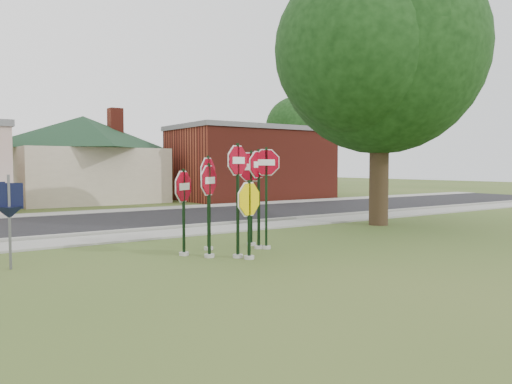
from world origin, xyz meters
TOP-DOWN VIEW (x-y plane):
  - ground at (0.00, 0.00)m, footprint 120.00×120.00m
  - sidewalk_near at (0.00, 5.50)m, footprint 60.00×1.60m
  - road at (0.00, 10.00)m, footprint 60.00×7.00m
  - sidewalk_far at (0.00, 14.30)m, footprint 60.00×1.60m
  - curb at (0.00, 6.50)m, footprint 60.00×0.20m
  - stop_sign_center at (-0.33, 0.89)m, footprint 0.94×0.35m
  - stop_sign_yellow at (-0.21, 0.60)m, footprint 1.07×0.38m
  - stop_sign_left at (-0.87, 1.31)m, footprint 0.86×0.55m
  - stop_sign_right at (0.97, 1.54)m, footprint 0.84×0.52m
  - stop_sign_back_right at (0.82, 1.68)m, footprint 0.97×0.27m
  - stop_sign_back_left at (-0.36, 2.26)m, footprint 0.94×0.68m
  - stop_sign_far_right at (0.96, 2.23)m, footprint 0.83×0.78m
  - stop_sign_far_left at (-1.25, 1.90)m, footprint 0.88×0.63m
  - building_house at (2.00, 22.00)m, footprint 11.60×11.60m
  - building_brick at (12.00, 18.50)m, footprint 10.20×6.20m
  - oak_tree at (7.50, 3.50)m, footprint 11.14×10.54m
  - bg_tree_right at (22.00, 26.00)m, footprint 5.60×5.60m

SIDE VIEW (x-z plane):
  - ground at x=0.00m, z-range 0.00..0.00m
  - road at x=0.00m, z-range 0.00..0.04m
  - sidewalk_near at x=0.00m, z-range 0.00..0.06m
  - sidewalk_far at x=0.00m, z-range 0.00..0.06m
  - curb at x=0.00m, z-range 0.00..0.14m
  - stop_sign_yellow at x=-0.21m, z-range 0.16..2.13m
  - stop_sign_far_left at x=-1.25m, z-range 0.23..2.44m
  - stop_sign_left at x=-0.87m, z-range 0.25..2.59m
  - stop_sign_back_left at x=-0.36m, z-range 0.32..2.88m
  - stop_sign_back_right at x=0.82m, z-range 0.32..3.04m
  - stop_sign_right at x=0.97m, z-range 0.32..3.08m
  - stop_sign_far_right at x=0.96m, z-range 0.35..3.07m
  - stop_sign_center at x=-0.33m, z-range 0.34..3.15m
  - building_brick at x=12.00m, z-range 0.03..4.78m
  - building_house at x=2.00m, z-range 0.55..6.75m
  - bg_tree_right at x=22.00m, z-range 1.38..9.78m
  - oak_tree at x=7.50m, z-range 1.30..11.46m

